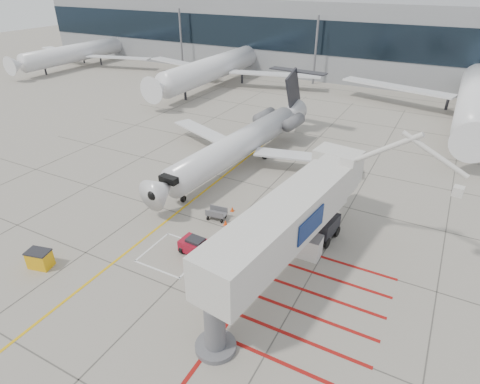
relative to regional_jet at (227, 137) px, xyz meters
The scene contains 13 objects.
ground_plane 14.66m from the regional_jet, 68.03° to the right, with size 260.00×260.00×0.00m, color gray.
regional_jet is the anchor object (origin of this frame).
jet_bridge 17.35m from the regional_jet, 48.66° to the right, with size 9.63×20.32×8.13m, color silver, non-canonical shape.
pushback_tug 14.30m from the regional_jet, 70.26° to the right, with size 2.33×1.46×1.36m, color maroon, non-canonical shape.
spill_bin 20.47m from the regional_jet, 102.25° to the right, with size 1.59×1.06×1.38m, color #E9A70C, non-canonical shape.
baggage_cart 9.69m from the regional_jet, 66.35° to the right, with size 1.66×1.05×1.05m, color #57575C, non-canonical shape.
ground_power_unit 15.67m from the regional_jet, 37.92° to the right, with size 2.26×1.32×1.79m, color white, non-canonical shape.
cone_nose 8.63m from the regional_jet, 57.26° to the right, with size 0.33×0.33×0.45m, color #EA460C.
cone_side 10.68m from the regional_jet, 61.32° to the right, with size 0.35×0.35×0.49m, color #FF430D.
terminal_building 59.02m from the regional_jet, 74.98° to the left, with size 180.00×28.00×14.00m, color gray.
terminal_glass_band 45.69m from the regional_jet, 70.40° to the left, with size 180.00×0.10×6.00m, color black.
bg_aircraft_a 64.64m from the regional_jet, 149.36° to the left, with size 32.57×36.19×10.86m, color silver, non-canonical shape.
bg_aircraft_b 38.51m from the regional_jet, 121.07° to the left, with size 36.77×40.86×12.26m, color silver, non-canonical shape.
Camera 1 is at (13.92, -20.00, 18.82)m, focal length 30.00 mm.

